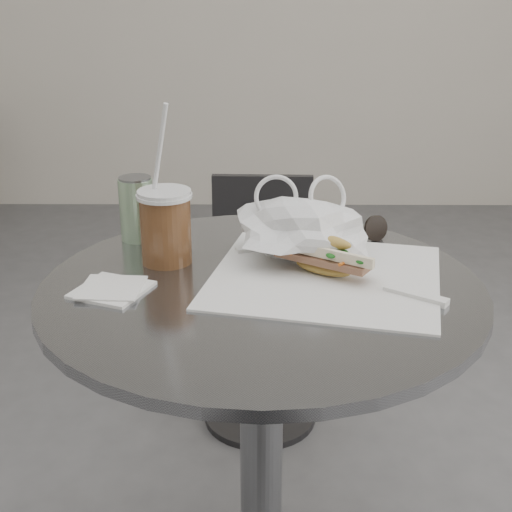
{
  "coord_description": "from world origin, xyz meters",
  "views": [
    {
      "loc": [
        -0.0,
        -0.91,
        1.23
      ],
      "look_at": [
        -0.01,
        0.2,
        0.79
      ],
      "focal_mm": 50.0,
      "sensor_mm": 36.0,
      "label": 1
    }
  ],
  "objects_px": {
    "chair_far": "(261,317)",
    "iced_coffee": "(166,225)",
    "drink_can": "(137,209)",
    "cafe_table": "(261,420)",
    "banh_mi": "(323,255)",
    "sunglasses": "(361,233)"
  },
  "relations": [
    {
      "from": "chair_far",
      "to": "banh_mi",
      "type": "relative_size",
      "value": 3.18
    },
    {
      "from": "chair_far",
      "to": "iced_coffee",
      "type": "height_order",
      "value": "iced_coffee"
    },
    {
      "from": "iced_coffee",
      "to": "drink_can",
      "type": "relative_size",
      "value": 2.29
    },
    {
      "from": "cafe_table",
      "to": "sunglasses",
      "type": "height_order",
      "value": "sunglasses"
    },
    {
      "from": "cafe_table",
      "to": "banh_mi",
      "type": "bearing_deg",
      "value": 20.39
    },
    {
      "from": "cafe_table",
      "to": "iced_coffee",
      "type": "relative_size",
      "value": 2.61
    },
    {
      "from": "chair_far",
      "to": "banh_mi",
      "type": "distance_m",
      "value": 0.84
    },
    {
      "from": "sunglasses",
      "to": "drink_can",
      "type": "relative_size",
      "value": 0.88
    },
    {
      "from": "cafe_table",
      "to": "banh_mi",
      "type": "relative_size",
      "value": 3.47
    },
    {
      "from": "cafe_table",
      "to": "drink_can",
      "type": "xyz_separation_m",
      "value": [
        -0.25,
        0.22,
        0.34
      ]
    },
    {
      "from": "iced_coffee",
      "to": "drink_can",
      "type": "height_order",
      "value": "iced_coffee"
    },
    {
      "from": "iced_coffee",
      "to": "drink_can",
      "type": "bearing_deg",
      "value": 121.18
    },
    {
      "from": "cafe_table",
      "to": "drink_can",
      "type": "bearing_deg",
      "value": 138.11
    },
    {
      "from": "banh_mi",
      "to": "chair_far",
      "type": "bearing_deg",
      "value": 131.53
    },
    {
      "from": "cafe_table",
      "to": "iced_coffee",
      "type": "xyz_separation_m",
      "value": [
        -0.17,
        0.1,
        0.34
      ]
    },
    {
      "from": "iced_coffee",
      "to": "drink_can",
      "type": "distance_m",
      "value": 0.14
    },
    {
      "from": "cafe_table",
      "to": "iced_coffee",
      "type": "height_order",
      "value": "iced_coffee"
    },
    {
      "from": "banh_mi",
      "to": "sunglasses",
      "type": "distance_m",
      "value": 0.19
    },
    {
      "from": "banh_mi",
      "to": "iced_coffee",
      "type": "bearing_deg",
      "value": -159.9
    },
    {
      "from": "chair_far",
      "to": "iced_coffee",
      "type": "distance_m",
      "value": 0.82
    },
    {
      "from": "iced_coffee",
      "to": "sunglasses",
      "type": "distance_m",
      "value": 0.39
    },
    {
      "from": "banh_mi",
      "to": "drink_can",
      "type": "relative_size",
      "value": 1.72
    }
  ]
}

